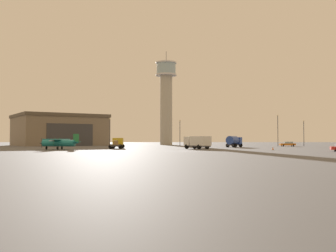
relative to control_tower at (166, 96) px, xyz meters
name	(u,v)px	position (x,y,z in m)	size (l,w,h in m)	color
ground_plane	(183,151)	(1.43, -75.14, -18.11)	(400.00, 400.00, 0.00)	#545456
control_tower	(166,96)	(0.00, 0.00, 0.00)	(7.71, 7.71, 34.80)	#B2AD9E
hangar	(59,130)	(-36.21, -13.08, -13.02)	(35.79, 34.97, 10.16)	#7A6B56
airplane_teal	(59,142)	(-22.74, -64.58, -16.65)	(8.37, 10.68, 3.14)	teal
truck_flatbed_yellow	(117,143)	(-12.07, -56.05, -16.95)	(3.17, 5.94, 2.37)	#38383D
truck_fuel_tanker_blue	(234,141)	(16.49, -43.91, -16.49)	(4.97, 5.89, 2.88)	#38383D
truck_box_white	(197,142)	(5.37, -60.89, -16.54)	(5.53, 6.73, 2.69)	#38383D
car_orange	(288,144)	(34.08, -33.19, -17.37)	(4.34, 2.30, 1.37)	orange
light_post_west	(110,129)	(-17.35, -27.26, -13.08)	(0.44, 0.44, 8.41)	#38383D
light_post_east	(304,130)	(41.82, -25.28, -13.35)	(0.44, 0.44, 7.91)	#38383D
light_post_north	(278,128)	(32.61, -28.99, -12.58)	(0.44, 0.44, 9.37)	#38383D
light_post_centre	(180,130)	(3.71, -24.69, -13.29)	(0.44, 0.44, 8.02)	#38383D
traffic_cone_near_left	(273,148)	(19.12, -68.64, -17.75)	(0.36, 0.36, 0.72)	black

